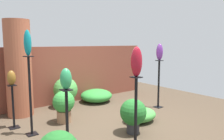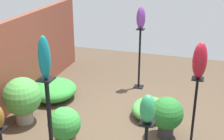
{
  "view_description": "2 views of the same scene",
  "coord_description": "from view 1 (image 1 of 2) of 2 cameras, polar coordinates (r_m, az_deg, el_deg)",
  "views": [
    {
      "loc": [
        -2.85,
        -3.64,
        1.77
      ],
      "look_at": [
        0.22,
        0.35,
        1.13
      ],
      "focal_mm": 35.0,
      "sensor_mm": 36.0,
      "label": 1
    },
    {
      "loc": [
        -4.34,
        -1.09,
        2.85
      ],
      "look_at": [
        0.05,
        0.28,
        1.02
      ],
      "focal_mm": 50.0,
      "sensor_mm": 36.0,
      "label": 2
    }
  ],
  "objects": [
    {
      "name": "ground_plane",
      "position": [
        4.95,
        0.43,
        -13.74
      ],
      "size": [
        8.0,
        8.0,
        0.0
      ],
      "primitive_type": "plane",
      "color": "#4C3D2D"
    },
    {
      "name": "brick_wall_back",
      "position": [
        6.59,
        -11.6,
        -1.15
      ],
      "size": [
        5.6,
        0.12,
        1.65
      ],
      "primitive_type": "cube",
      "color": "brown",
      "rests_on": "ground"
    },
    {
      "name": "brick_pillar",
      "position": [
        5.67,
        -23.19,
        0.39
      ],
      "size": [
        0.6,
        0.6,
        2.31
      ],
      "primitive_type": "cylinder",
      "color": "#9E5138",
      "rests_on": "ground"
    },
    {
      "name": "pedestal_ruby",
      "position": [
        3.81,
        6.22,
        -11.49
      ],
      "size": [
        0.2,
        0.2,
        1.2
      ],
      "color": "black",
      "rests_on": "ground"
    },
    {
      "name": "pedestal_bronze",
      "position": [
        5.01,
        -24.39,
        -9.21
      ],
      "size": [
        0.2,
        0.2,
        0.91
      ],
      "color": "black",
      "rests_on": "ground"
    },
    {
      "name": "pedestal_violet",
      "position": [
        6.07,
        12.08,
        -4.1
      ],
      "size": [
        0.2,
        0.2,
        1.29
      ],
      "color": "black",
      "rests_on": "ground"
    },
    {
      "name": "pedestal_teal",
      "position": [
        4.45,
        -20.55,
        -7.08
      ],
      "size": [
        0.2,
        0.2,
        1.52
      ],
      "color": "black",
      "rests_on": "ground"
    },
    {
      "name": "pedestal_jade",
      "position": [
        3.64,
        -11.64,
        -13.8
      ],
      "size": [
        0.2,
        0.2,
        1.05
      ],
      "color": "black",
      "rests_on": "ground"
    },
    {
      "name": "art_vase_ruby",
      "position": [
        3.62,
        6.42,
        2.17
      ],
      "size": [
        0.19,
        0.19,
        0.5
      ],
      "primitive_type": "ellipsoid",
      "color": "maroon",
      "rests_on": "pedestal_ruby"
    },
    {
      "name": "art_vase_bronze",
      "position": [
        4.87,
        -24.79,
        -1.85
      ],
      "size": [
        0.17,
        0.16,
        0.3
      ],
      "primitive_type": "ellipsoid",
      "color": "brown",
      "rests_on": "pedestal_bronze"
    },
    {
      "name": "art_vase_violet",
      "position": [
        5.96,
        12.32,
        4.62
      ],
      "size": [
        0.17,
        0.18,
        0.44
      ],
      "primitive_type": "ellipsoid",
      "color": "#6B2D8C",
      "rests_on": "pedestal_violet"
    },
    {
      "name": "art_vase_teal",
      "position": [
        4.32,
        -21.18,
        6.63
      ],
      "size": [
        0.14,
        0.13,
        0.48
      ],
      "primitive_type": "ellipsoid",
      "color": "#0F727A",
      "rests_on": "pedestal_teal"
    },
    {
      "name": "art_vase_jade",
      "position": [
        3.44,
        -11.95,
        -2.28
      ],
      "size": [
        0.18,
        0.17,
        0.33
      ],
      "primitive_type": "ellipsoid",
      "color": "#2D9356",
      "rests_on": "pedestal_jade"
    },
    {
      "name": "potted_plant_near_pillar",
      "position": [
        6.12,
        -12.04,
        -5.23
      ],
      "size": [
        0.65,
        0.65,
        0.82
      ],
      "color": "gray",
      "rests_on": "ground"
    },
    {
      "name": "potted_plant_front_right",
      "position": [
        4.35,
        5.55,
        -11.21
      ],
      "size": [
        0.52,
        0.52,
        0.68
      ],
      "color": "#2D2D33",
      "rests_on": "ground"
    },
    {
      "name": "potted_plant_mid_left",
      "position": [
        5.0,
        -12.5,
        -8.8
      ],
      "size": [
        0.48,
        0.48,
        0.71
      ],
      "color": "#936B4C",
      "rests_on": "ground"
    },
    {
      "name": "foliage_bed_east",
      "position": [
        6.6,
        -4.11,
        -6.68
      ],
      "size": [
        0.94,
        0.92,
        0.37
      ],
      "primitive_type": "ellipsoid",
      "color": "#338C38",
      "rests_on": "ground"
    },
    {
      "name": "foliage_bed_west",
      "position": [
        5.05,
        7.36,
        -11.52
      ],
      "size": [
        0.77,
        0.63,
        0.3
      ],
      "primitive_type": "ellipsoid",
      "color": "#479942",
      "rests_on": "ground"
    }
  ]
}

